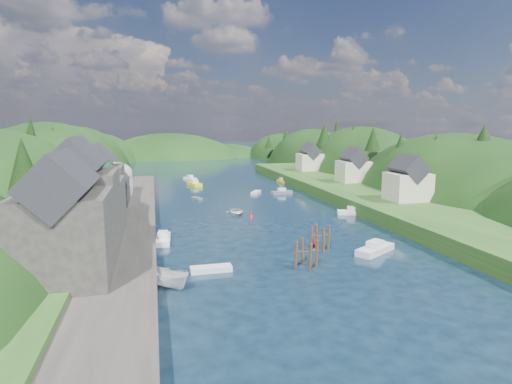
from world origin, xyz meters
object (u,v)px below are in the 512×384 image
object	(u,v)px
channel_buoy_near	(314,242)
channel_buoy_far	(251,215)
piling_cluster_near	(306,256)
piling_cluster_far	(320,240)

from	to	relation	value
channel_buoy_near	channel_buoy_far	xyz separation A→B (m)	(-4.23, 19.30, 0.00)
piling_cluster_near	channel_buoy_far	xyz separation A→B (m)	(-0.27, 27.29, -0.80)
piling_cluster_far	channel_buoy_far	distance (m)	21.54
piling_cluster_near	channel_buoy_far	world-z (taller)	piling_cluster_near
piling_cluster_near	piling_cluster_far	size ratio (longest dim) A/B	1.00
piling_cluster_near	channel_buoy_near	world-z (taller)	piling_cluster_near
piling_cluster_far	channel_buoy_far	bearing A→B (deg)	101.89
piling_cluster_far	channel_buoy_near	world-z (taller)	piling_cluster_far
piling_cluster_near	channel_buoy_far	bearing A→B (deg)	90.56
piling_cluster_far	channel_buoy_far	xyz separation A→B (m)	(-4.44, 21.07, -0.80)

